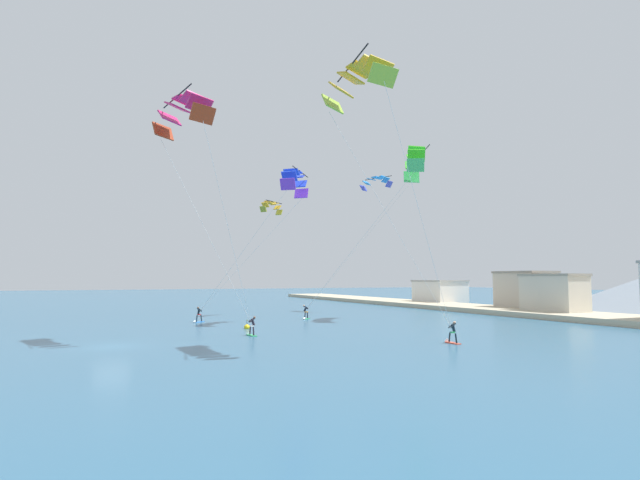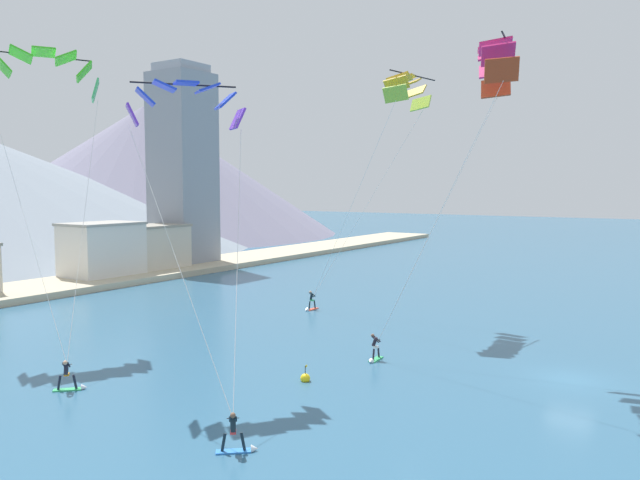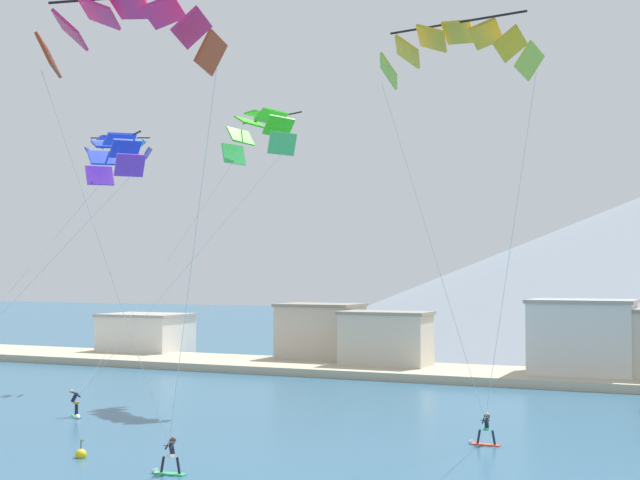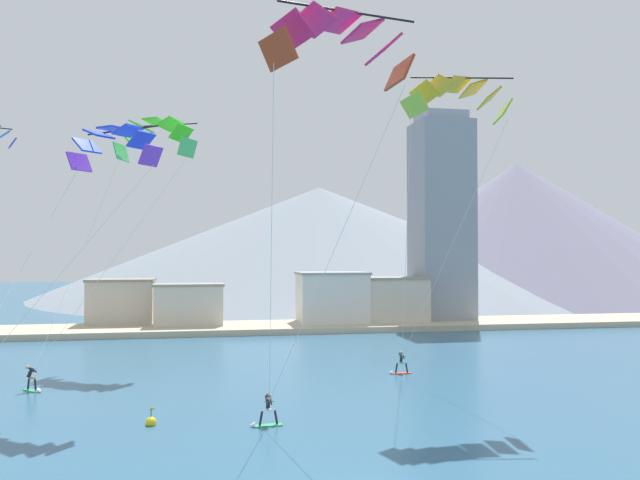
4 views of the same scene
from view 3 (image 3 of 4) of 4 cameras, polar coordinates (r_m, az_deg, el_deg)
kitesurfer_near_trail at (r=58.56m, az=-15.35°, el=-10.34°), size 1.52×1.51×1.80m
kitesurfer_mid_center at (r=48.51m, az=10.35°, el=-12.17°), size 1.75×0.59×1.76m
kitesurfer_far_left at (r=41.64m, az=-9.79°, el=-13.86°), size 1.77×0.63×1.74m
parafoil_kite_near_lead at (r=52.24m, az=-13.12°, el=5.39°), size 9.52×11.43×15.44m
parafoil_kite_near_trail at (r=64.71m, az=-3.95°, el=6.94°), size 10.37×13.95×19.24m
parafoil_kite_mid_center at (r=40.42m, az=8.84°, el=11.96°), size 7.29×9.84×18.61m
parafoil_kite_far_left at (r=35.18m, az=-12.01°, el=13.01°), size 7.08×8.48×17.97m
parafoil_kite_distant_high_outer at (r=75.55m, az=-12.76°, el=6.02°), size 5.42×3.25×1.87m
race_marker_buoy at (r=46.11m, az=-15.06°, el=-13.12°), size 0.56×0.56×1.02m
shoreline_strip at (r=78.34m, az=9.20°, el=-8.46°), size 180.00×10.00×0.70m
shore_building_harbour_front at (r=87.67m, az=0.03°, el=-6.05°), size 7.86×5.71×6.04m
shore_building_promenade_mid at (r=77.37m, az=16.45°, el=-6.19°), size 8.58×6.15×6.83m
shore_building_quay_east at (r=81.31m, az=4.24°, el=-6.52°), size 8.16×4.30×5.56m
shore_building_quay_west at (r=98.33m, az=-11.08°, el=-5.99°), size 8.98×6.74×4.67m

